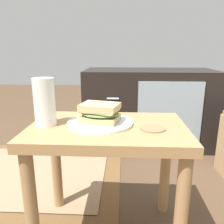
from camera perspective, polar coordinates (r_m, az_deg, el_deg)
The scene contains 7 objects.
side_table at distance 0.85m, azimuth -1.07°, elevation -9.20°, with size 0.56×0.36×0.46m.
tv_cabinet at distance 1.78m, azimuth 9.13°, elevation 1.12°, with size 0.96×0.46×0.58m.
area_rug at distance 1.49m, azimuth -19.61°, elevation -14.47°, with size 1.06×0.81×0.01m.
plate at distance 0.83m, azimuth -3.02°, elevation -2.69°, with size 0.24×0.24×0.01m, color silver.
sandwich_front at distance 0.82m, azimuth -3.06°, elevation -0.18°, with size 0.16×0.14×0.07m.
beer_glass at distance 0.83m, azimuth -16.55°, elevation 2.10°, with size 0.08×0.08×0.17m.
coaster at distance 0.79m, azimuth 10.17°, elevation -4.05°, with size 0.09×0.09×0.01m, color #996B47.
Camera 1 is at (0.06, -0.77, 0.72)m, focal length 36.38 mm.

